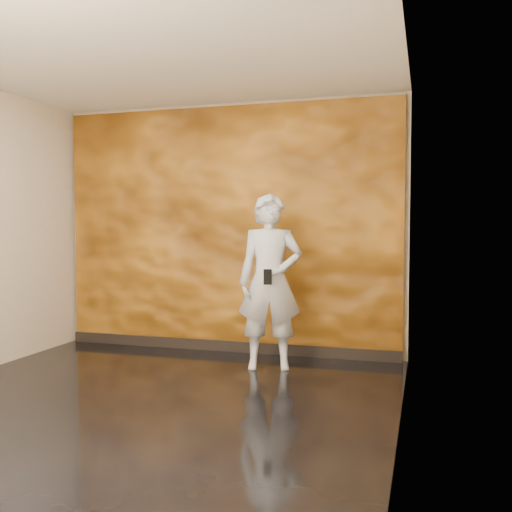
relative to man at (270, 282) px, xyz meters
name	(u,v)px	position (x,y,z in m)	size (l,w,h in m)	color
room	(144,228)	(-0.69, -1.33, 0.53)	(4.02, 4.02, 2.81)	black
feature_wall	(226,230)	(-0.69, 0.63, 0.51)	(3.90, 0.06, 2.75)	orange
baseboard	(226,346)	(-0.69, 0.59, -0.81)	(3.90, 0.04, 0.12)	black
man	(270,282)	(0.00, 0.00, 0.00)	(0.63, 0.42, 1.73)	#8F949D
phone	(268,277)	(0.04, -0.23, 0.07)	(0.08, 0.02, 0.15)	black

